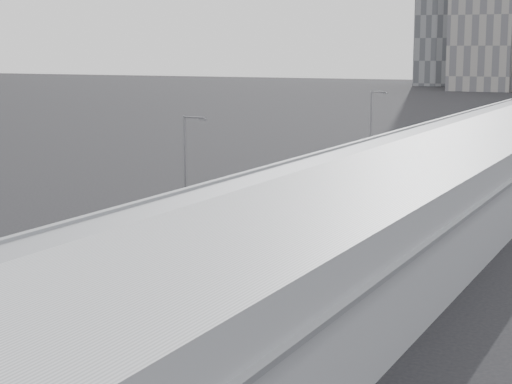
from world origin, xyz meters
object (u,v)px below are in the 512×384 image
Objects in this scene: bus_5 at (392,168)px; bus_6 at (427,155)px; bus_3 at (278,213)px; shipping_container at (404,141)px; street_lamp_near at (187,166)px; street_lamp_far at (372,123)px; suv at (462,132)px; bus_1 at (39,315)px; bus_4 at (349,185)px; bus_2 at (200,250)px; bus_7 at (457,142)px.

bus_6 is (0.09, 13.69, -0.03)m from bus_5.
bus_5 is (-0.18, 29.60, -0.11)m from bus_3.
bus_5 is 1.03× the size of bus_6.
shipping_container is (-7.46, 15.25, -0.09)m from bus_6.
street_lamp_near is at bearing -165.43° from bus_3.
street_lamp_far is 42.50m from suv.
bus_4 is (-0.53, 44.60, 0.15)m from bus_1.
bus_1 is at bearing -88.61° from bus_6.
bus_2 reaches higher than suv.
street_lamp_near reaches higher than bus_5.
bus_4 is 2.22× the size of shipping_container.
bus_1 is 0.89× the size of bus_3.
suv is at bearing 94.02° from bus_4.
bus_7 is 7.61m from shipping_container.
bus_3 is 1.52× the size of street_lamp_near.
bus_1 is at bearing -86.84° from bus_7.
bus_4 is 1.47× the size of street_lamp_near.
bus_6 is 46.25m from street_lamp_near.
bus_6 reaches higher than suv.
bus_1 is at bearing -92.97° from bus_3.
bus_5 is at bearing -87.48° from bus_7.
bus_3 is 84.00m from suv.
bus_1 is 0.94× the size of bus_5.
bus_6 reaches higher than shipping_container.
bus_4 is 13.38m from bus_5.
street_lamp_near reaches higher than bus_6.
bus_5 is 54.47m from suv.
street_lamp_near is (-7.00, -60.56, 3.62)m from bus_7.
shipping_container is at bearing -117.21° from suv.
street_lamp_near is at bearing -113.05° from suv.
street_lamp_far is at bearing 95.43° from bus_3.
bus_5 reaches higher than shipping_container.
street_lamp_far is (-6.97, 70.00, 3.86)m from bus_1.
bus_7 reaches higher than suv.
street_lamp_near is 1.86× the size of suv.
bus_7 is 26.12m from suv.
bus_4 is at bearing -80.11° from shipping_container.
suv is (-4.99, 67.62, -0.98)m from bus_4.
bus_4 reaches higher than suv.
bus_7 reaches higher than bus_6.
street_lamp_near reaches higher than bus_7.
bus_7 is at bearing 95.28° from bus_5.
bus_1 is at bearing -89.70° from bus_2.
bus_1 is 0.89× the size of bus_7.
bus_1 is 1.33× the size of street_lamp_far.
street_lamp_near is at bearing -96.27° from bus_5.
street_lamp_far is at bearing -164.60° from bus_6.
bus_7 reaches higher than bus_1.
suv is at bearing 94.18° from bus_2.
shipping_container is at bearing 99.66° from bus_4.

